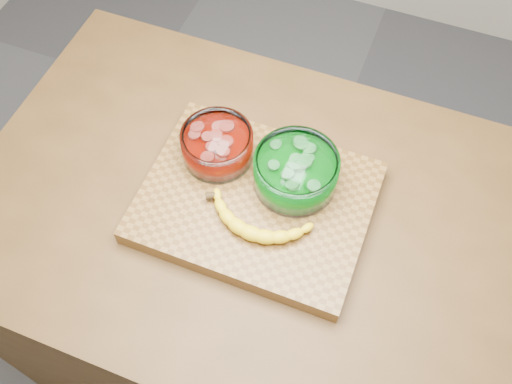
% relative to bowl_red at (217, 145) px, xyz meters
% --- Properties ---
extents(ground, '(3.50, 3.50, 0.00)m').
position_rel_bowl_red_xyz_m(ground, '(0.11, -0.07, -0.97)').
color(ground, '#4F4F54').
rests_on(ground, ground).
extents(counter, '(1.20, 0.80, 0.90)m').
position_rel_bowl_red_xyz_m(counter, '(0.11, -0.07, -0.52)').
color(counter, '#503518').
rests_on(counter, ground).
extents(cutting_board, '(0.45, 0.35, 0.04)m').
position_rel_bowl_red_xyz_m(cutting_board, '(0.11, -0.07, -0.05)').
color(cutting_board, brown).
rests_on(cutting_board, counter).
extents(bowl_red, '(0.15, 0.15, 0.07)m').
position_rel_bowl_red_xyz_m(bowl_red, '(0.00, 0.00, 0.00)').
color(bowl_red, white).
rests_on(bowl_red, cutting_board).
extents(bowl_green, '(0.17, 0.17, 0.08)m').
position_rel_bowl_red_xyz_m(bowl_green, '(0.17, -0.01, 0.00)').
color(bowl_green, white).
rests_on(bowl_green, cutting_board).
extents(banana, '(0.24, 0.11, 0.03)m').
position_rel_bowl_red_xyz_m(banana, '(0.13, -0.13, -0.02)').
color(banana, yellow).
rests_on(banana, cutting_board).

